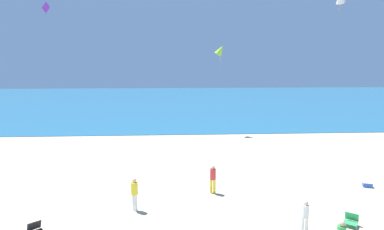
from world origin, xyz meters
name	(u,v)px	position (x,y,z in m)	size (l,w,h in m)	color
ground_plane	(191,176)	(0.00, 10.00, 0.00)	(120.00, 120.00, 0.00)	#C6B58C
ocean_water	(179,100)	(0.00, 51.83, 0.03)	(120.00, 60.00, 0.05)	#236084
beach_chair_far_left	(351,220)	(6.80, 3.27, 0.27)	(0.79, 0.79, 0.58)	#2D9956
beach_chair_mid_beach	(35,229)	(-6.91, 3.26, 0.25)	(0.81, 0.82, 0.57)	black
cooler_box	(367,185)	(10.23, 7.60, 0.15)	(0.58, 0.49, 0.29)	#2D56B7
person_0	(305,215)	(4.46, 2.75, 0.85)	(0.41, 0.41, 1.47)	white
person_3	(134,192)	(-2.99, 5.31, 0.97)	(0.47, 0.47, 1.67)	white
person_5	(213,177)	(1.08, 7.21, 0.94)	(0.39, 0.39, 1.62)	yellow
kite_lime	(220,50)	(3.59, 22.45, 8.42)	(1.39, 1.26, 2.07)	#99DB33
kite_purple	(46,8)	(-13.22, 23.08, 12.39)	(1.00, 0.54, 1.80)	purple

